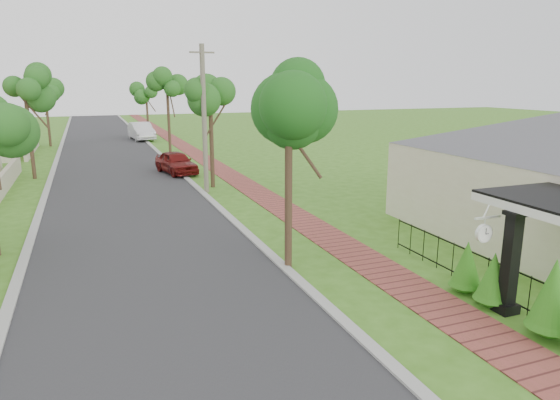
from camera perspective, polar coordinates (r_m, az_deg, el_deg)
ground at (r=11.72m, az=4.16°, el=-14.15°), size 160.00×160.00×0.00m
road at (r=29.90m, az=-17.92°, el=2.25°), size 7.00×120.00×0.02m
kerb_right at (r=30.31m, az=-11.02°, el=2.79°), size 0.30×120.00×0.10m
kerb_left at (r=29.94m, az=-24.89°, el=1.67°), size 0.30×120.00×0.10m
sidewalk at (r=30.86m, az=-6.27°, el=3.15°), size 1.50×120.00×0.03m
porch_post at (r=13.06m, az=24.77°, el=-7.09°), size 0.48×0.48×2.52m
picket_fence at (r=14.15m, az=22.64°, el=-7.88°), size 0.03×8.02×1.00m
street_trees at (r=36.27m, az=-18.94°, el=11.24°), size 10.70×37.65×5.89m
hedge_row at (r=12.68m, az=26.49°, el=-9.42°), size 0.86×4.26×1.85m
parked_car_red at (r=30.85m, az=-11.78°, el=4.20°), size 2.36×4.17×1.34m
parked_car_white at (r=49.96m, az=-15.57°, el=7.57°), size 2.23×5.17×1.66m
near_tree at (r=14.10m, az=1.02°, el=10.58°), size 2.31×2.31×5.93m
utility_pole at (r=24.89m, az=-8.66°, el=9.12°), size 1.20×0.24×7.18m
station_clock at (r=12.74m, az=22.29°, el=-3.42°), size 0.75×0.13×0.63m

